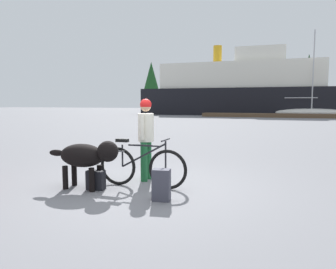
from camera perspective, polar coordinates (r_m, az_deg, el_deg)
name	(u,v)px	position (r m, az deg, el deg)	size (l,w,h in m)	color
ground_plane	(140,189)	(6.03, -4.95, -9.52)	(160.00, 160.00, 0.00)	slate
bicycle	(141,166)	(6.05, -4.72, -5.63)	(1.74, 0.44, 0.92)	black
person_cyclist	(146,132)	(6.50, -3.93, 0.45)	(0.32, 0.53, 1.65)	#19592D
dog	(87,156)	(6.04, -14.18, -3.71)	(1.43, 0.50, 0.90)	black
backpack	(161,185)	(5.24, -1.18, -8.91)	(0.28, 0.20, 0.51)	#3F3F4C
handbag_pannier	(96,180)	(6.05, -12.66, -7.87)	(0.32, 0.18, 0.35)	black
dock_pier	(296,116)	(36.27, 21.75, 3.12)	(19.65, 2.01, 0.40)	brown
ferry_boat	(241,90)	(42.98, 12.73, 7.68)	(24.69, 7.36, 8.94)	black
sailboat_moored	(311,112)	(39.26, 24.05, 3.64)	(7.66, 2.14, 9.46)	silver
pine_tree_far_left	(151,78)	(64.24, -2.98, 9.91)	(3.43, 3.43, 9.48)	#4C331E
pine_tree_center	(277,74)	(58.40, 18.66, 10.18)	(2.97, 2.97, 10.11)	#4C331E
pine_tree_far_right	(308,74)	(58.67, 23.61, 9.82)	(2.95, 2.95, 9.47)	#4C331E
pine_tree_mid_back	(258,74)	(62.74, 15.63, 10.36)	(3.25, 3.25, 11.41)	#4C331E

